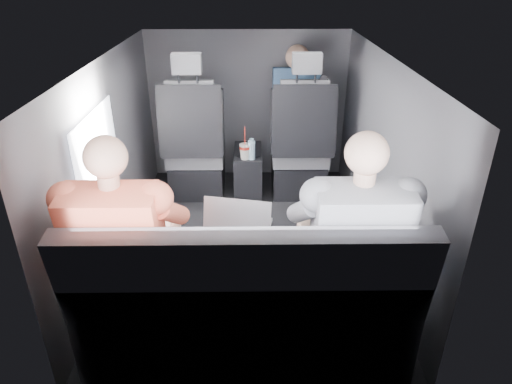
{
  "coord_description": "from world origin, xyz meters",
  "views": [
    {
      "loc": [
        0.02,
        -2.81,
        1.88
      ],
      "look_at": [
        0.06,
        -0.05,
        0.47
      ],
      "focal_mm": 32.0,
      "sensor_mm": 36.0,
      "label": 1
    }
  ],
  "objects_px": {
    "laptop_white": "(133,230)",
    "laptop_silver": "(237,225)",
    "front_seat_left": "(196,153)",
    "rear_bench": "(247,313)",
    "water_bottle": "(252,150)",
    "passenger_front_right": "(296,104)",
    "center_console": "(248,172)",
    "soda_cup": "(245,151)",
    "passenger_rear_right": "(350,246)",
    "laptop_black": "(345,229)",
    "passenger_rear_left": "(128,248)",
    "front_seat_right": "(300,152)"
  },
  "relations": [
    {
      "from": "laptop_silver",
      "to": "passenger_rear_right",
      "type": "bearing_deg",
      "value": -21.47
    },
    {
      "from": "laptop_silver",
      "to": "front_seat_left",
      "type": "bearing_deg",
      "value": 104.18
    },
    {
      "from": "passenger_rear_right",
      "to": "passenger_front_right",
      "type": "relative_size",
      "value": 1.53
    },
    {
      "from": "rear_bench",
      "to": "passenger_rear_left",
      "type": "xyz_separation_m",
      "value": [
        -0.57,
        0.09,
        0.33
      ]
    },
    {
      "from": "rear_bench",
      "to": "water_bottle",
      "type": "height_order",
      "value": "rear_bench"
    },
    {
      "from": "front_seat_left",
      "to": "center_console",
      "type": "relative_size",
      "value": 2.64
    },
    {
      "from": "soda_cup",
      "to": "passenger_rear_right",
      "type": "bearing_deg",
      "value": -72.48
    },
    {
      "from": "front_seat_right",
      "to": "center_console",
      "type": "height_order",
      "value": "front_seat_right"
    },
    {
      "from": "laptop_silver",
      "to": "passenger_rear_right",
      "type": "height_order",
      "value": "passenger_rear_right"
    },
    {
      "from": "water_bottle",
      "to": "laptop_black",
      "type": "xyz_separation_m",
      "value": [
        0.48,
        -1.5,
        0.15
      ]
    },
    {
      "from": "front_seat_right",
      "to": "center_console",
      "type": "distance_m",
      "value": 0.49
    },
    {
      "from": "passenger_rear_left",
      "to": "passenger_front_right",
      "type": "bearing_deg",
      "value": 64.26
    },
    {
      "from": "front_seat_right",
      "to": "rear_bench",
      "type": "relative_size",
      "value": 0.79
    },
    {
      "from": "soda_cup",
      "to": "passenger_rear_right",
      "type": "relative_size",
      "value": 0.22
    },
    {
      "from": "laptop_black",
      "to": "passenger_rear_right",
      "type": "bearing_deg",
      "value": -93.53
    },
    {
      "from": "front_seat_right",
      "to": "laptop_black",
      "type": "distance_m",
      "value": 1.66
    },
    {
      "from": "soda_cup",
      "to": "passenger_rear_right",
      "type": "xyz_separation_m",
      "value": [
        0.53,
        -1.67,
        0.17
      ]
    },
    {
      "from": "rear_bench",
      "to": "laptop_white",
      "type": "relative_size",
      "value": 4.54
    },
    {
      "from": "rear_bench",
      "to": "passenger_rear_left",
      "type": "height_order",
      "value": "passenger_rear_left"
    },
    {
      "from": "front_seat_right",
      "to": "passenger_rear_right",
      "type": "height_order",
      "value": "front_seat_right"
    },
    {
      "from": "center_console",
      "to": "laptop_white",
      "type": "distance_m",
      "value": 1.83
    },
    {
      "from": "front_seat_left",
      "to": "soda_cup",
      "type": "bearing_deg",
      "value": -18.1
    },
    {
      "from": "water_bottle",
      "to": "laptop_silver",
      "type": "bearing_deg",
      "value": -93.16
    },
    {
      "from": "rear_bench",
      "to": "passenger_rear_left",
      "type": "distance_m",
      "value": 0.67
    },
    {
      "from": "water_bottle",
      "to": "laptop_silver",
      "type": "xyz_separation_m",
      "value": [
        -0.08,
        -1.45,
        0.15
      ]
    },
    {
      "from": "front_seat_right",
      "to": "passenger_front_right",
      "type": "distance_m",
      "value": 0.44
    },
    {
      "from": "soda_cup",
      "to": "laptop_silver",
      "type": "distance_m",
      "value": 1.46
    },
    {
      "from": "front_seat_left",
      "to": "rear_bench",
      "type": "xyz_separation_m",
      "value": [
        0.45,
        -1.9,
        -0.09
      ]
    },
    {
      "from": "rear_bench",
      "to": "laptop_silver",
      "type": "relative_size",
      "value": 4.15
    },
    {
      "from": "rear_bench",
      "to": "laptop_black",
      "type": "xyz_separation_m",
      "value": [
        0.51,
        0.26,
        0.33
      ]
    },
    {
      "from": "front_seat_left",
      "to": "front_seat_right",
      "type": "distance_m",
      "value": 0.9
    },
    {
      "from": "water_bottle",
      "to": "passenger_rear_right",
      "type": "height_order",
      "value": "passenger_rear_right"
    },
    {
      "from": "center_console",
      "to": "passenger_rear_left",
      "type": "distance_m",
      "value": 1.98
    },
    {
      "from": "center_console",
      "to": "rear_bench",
      "type": "relative_size",
      "value": 0.3
    },
    {
      "from": "front_seat_left",
      "to": "laptop_white",
      "type": "height_order",
      "value": "front_seat_left"
    },
    {
      "from": "rear_bench",
      "to": "passenger_front_right",
      "type": "distance_m",
      "value": 2.25
    },
    {
      "from": "front_seat_left",
      "to": "passenger_rear_left",
      "type": "height_order",
      "value": "front_seat_left"
    },
    {
      "from": "passenger_front_right",
      "to": "laptop_silver",
      "type": "bearing_deg",
      "value": -104.28
    },
    {
      "from": "laptop_white",
      "to": "laptop_silver",
      "type": "relative_size",
      "value": 0.92
    },
    {
      "from": "center_console",
      "to": "passenger_front_right",
      "type": "relative_size",
      "value": 0.58
    },
    {
      "from": "laptop_black",
      "to": "passenger_front_right",
      "type": "xyz_separation_m",
      "value": [
        -0.09,
        1.9,
        0.12
      ]
    },
    {
      "from": "front_seat_right",
      "to": "passenger_rear_right",
      "type": "xyz_separation_m",
      "value": [
        0.05,
        -1.81,
        0.24
      ]
    },
    {
      "from": "front_seat_left",
      "to": "soda_cup",
      "type": "height_order",
      "value": "front_seat_left"
    },
    {
      "from": "laptop_white",
      "to": "laptop_silver",
      "type": "distance_m",
      "value": 0.54
    },
    {
      "from": "rear_bench",
      "to": "laptop_black",
      "type": "bearing_deg",
      "value": 27.17
    },
    {
      "from": "passenger_front_right",
      "to": "center_console",
      "type": "bearing_deg",
      "value": -152.68
    },
    {
      "from": "laptop_black",
      "to": "soda_cup",
      "type": "bearing_deg",
      "value": 109.72
    },
    {
      "from": "front_seat_right",
      "to": "laptop_black",
      "type": "xyz_separation_m",
      "value": [
        0.06,
        -1.64,
        0.23
      ]
    },
    {
      "from": "front_seat_right",
      "to": "passenger_front_right",
      "type": "xyz_separation_m",
      "value": [
        -0.03,
        0.26,
        0.35
      ]
    },
    {
      "from": "front_seat_left",
      "to": "front_seat_right",
      "type": "height_order",
      "value": "same"
    }
  ]
}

